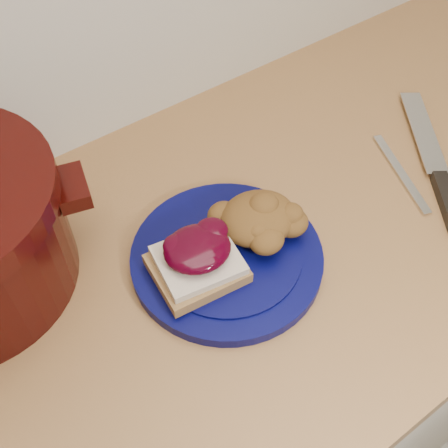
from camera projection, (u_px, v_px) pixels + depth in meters
base_cabinet at (246, 380)px, 1.12m from camera, size 4.00×0.60×0.86m
plate at (227, 258)px, 0.73m from camera, size 0.30×0.30×0.02m
sandwich at (197, 259)px, 0.68m from camera, size 0.12×0.10×0.05m
stuffing_mound at (258, 218)px, 0.72m from camera, size 0.12×0.11×0.05m
chef_knife at (441, 183)px, 0.81m from camera, size 0.20×0.26×0.02m
butter_knife at (401, 173)px, 0.83m from camera, size 0.07×0.16×0.00m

